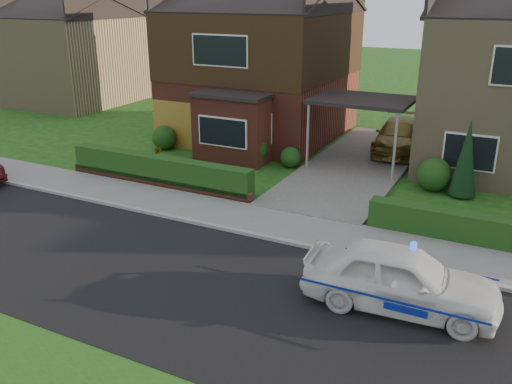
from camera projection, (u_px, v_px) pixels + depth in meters
The scene contains 22 objects.
ground at pixel (223, 292), 12.82m from camera, with size 120.00×120.00×0.00m, color #144B14.
road at pixel (223, 292), 12.82m from camera, with size 60.00×6.00×0.02m, color black.
kerb at pixel (277, 240), 15.35m from camera, with size 60.00×0.16×0.12m, color #9E9993.
sidewalk at pixel (291, 227), 16.24m from camera, with size 60.00×2.00×0.10m, color slate.
driveway at pixel (358, 165), 22.01m from camera, with size 3.80×12.00×0.12m, color #666059.
house_left at pixel (262, 56), 25.57m from camera, with size 7.50×9.53×7.25m.
carport_link at pixel (362, 101), 21.06m from camera, with size 3.80×3.00×2.77m.
garage_door at pixel (174, 125), 24.27m from camera, with size 2.20×0.10×2.10m, color olive.
dwarf_wall at pixel (157, 182), 19.64m from camera, with size 7.70×0.25×0.36m, color brown.
hedge_left at pixel (160, 185), 19.83m from camera, with size 7.50×0.55×0.90m, color #173E13.
hedge_right at pixel (503, 251), 14.85m from camera, with size 7.50×0.55×0.80m, color #173E13.
shrub_left_far at pixel (164, 138), 24.17m from camera, with size 1.08×1.08×1.08m, color #173E13.
shrub_left_mid at pixel (252, 148), 22.06m from camera, with size 1.32×1.32×1.32m, color #173E13.
shrub_left_near at pixel (291, 157), 21.72m from camera, with size 0.84×0.84×0.84m, color #173E13.
shrub_right_near at pixel (434, 174), 19.13m from camera, with size 1.20×1.20×1.20m, color #173E13.
conifer_a at pixel (466, 161), 18.30m from camera, with size 0.90×0.90×2.60m, color black.
neighbour_left at pixel (73, 61), 33.74m from camera, with size 6.50×7.00×5.20m, color tan.
police_car at pixel (400, 278), 11.95m from camera, with size 3.94×4.39×1.62m.
driveway_car at pixel (399, 136), 23.48m from camera, with size 1.88×4.63×1.34m, color brown.
potted_plant_a at pixel (110, 158), 21.93m from camera, with size 0.36×0.24×0.68m, color gray.
potted_plant_b at pixel (157, 155), 22.15m from camera, with size 0.41×0.33×0.74m, color gray.
potted_plant_c at pixel (247, 185), 18.77m from camera, with size 0.42×0.42×0.75m, color gray.
Camera 1 is at (5.74, -9.64, 6.69)m, focal length 38.00 mm.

